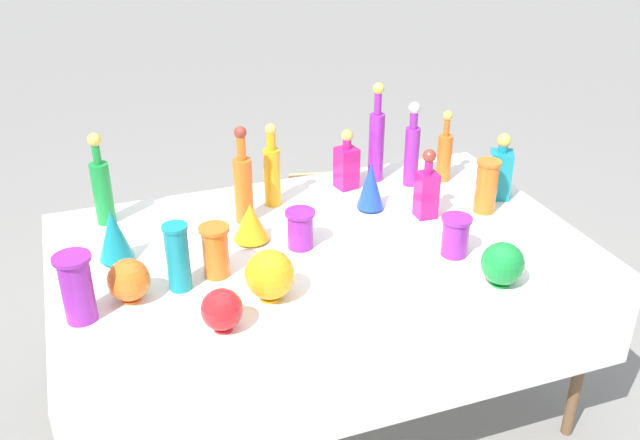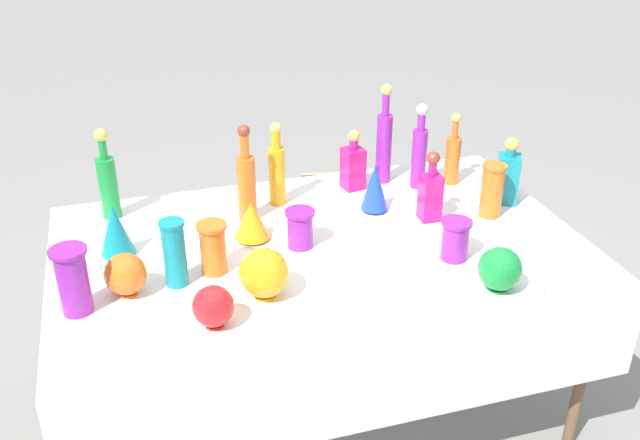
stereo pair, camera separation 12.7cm
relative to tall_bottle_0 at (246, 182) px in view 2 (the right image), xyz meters
The scene contains 26 objects.
ground_plane 0.98m from the tall_bottle_0, 52.21° to the right, with size 40.00×40.00×0.00m, color gray.
display_table 0.43m from the tall_bottle_0, 55.99° to the right, with size 1.92×1.19×0.76m.
tall_bottle_0 is the anchor object (origin of this frame).
tall_bottle_1 0.54m from the tall_bottle_0, 161.55° to the left, with size 0.07×0.07×0.37m.
tall_bottle_2 0.66m from the tall_bottle_0, 16.00° to the left, with size 0.07×0.07×0.44m.
tall_bottle_3 0.91m from the tall_bottle_0, ahead, with size 0.06×0.06×0.32m.
tall_bottle_4 0.18m from the tall_bottle_0, 35.30° to the left, with size 0.07×0.07×0.35m.
tall_bottle_5 0.76m from the tall_bottle_0, ahead, with size 0.06×0.06×0.37m.
square_decanter_0 0.51m from the tall_bottle_0, 17.23° to the left, with size 0.10×0.10×0.26m.
square_decanter_1 1.05m from the tall_bottle_0, ahead, with size 0.12×0.12×0.28m.
square_decanter_2 0.71m from the tall_bottle_0, 16.90° to the right, with size 0.08×0.08×0.28m.
slender_vase_0 0.51m from the tall_bottle_0, 129.27° to the right, with size 0.08×0.08×0.23m.
slender_vase_1 0.31m from the tall_bottle_0, 62.56° to the right, with size 0.11×0.11×0.14m.
slender_vase_2 0.82m from the tall_bottle_0, 38.40° to the right, with size 0.11×0.11×0.15m.
slender_vase_3 0.95m from the tall_bottle_0, 14.97° to the right, with size 0.10×0.10×0.22m.
slender_vase_4 0.40m from the tall_bottle_0, 118.15° to the right, with size 0.10×0.10×0.19m.
slender_vase_5 0.79m from the tall_bottle_0, 144.05° to the right, with size 0.12×0.12×0.22m.
fluted_vase_0 0.18m from the tall_bottle_0, 96.19° to the right, with size 0.13×0.13×0.15m.
fluted_vase_1 0.51m from the tall_bottle_0, ahead, with size 0.11×0.11×0.20m.
fluted_vase_2 0.52m from the tall_bottle_0, 164.16° to the right, with size 0.12×0.12×0.20m.
round_bowl_0 0.71m from the tall_bottle_0, 109.88° to the right, with size 0.13×0.13×0.14m.
round_bowl_1 0.56m from the tall_bottle_0, 95.92° to the right, with size 0.16×0.16×0.17m.
round_bowl_2 1.01m from the tall_bottle_0, 46.80° to the right, with size 0.14×0.14×0.15m.
round_bowl_3 0.64m from the tall_bottle_0, 139.66° to the right, with size 0.14×0.14×0.15m.
price_tag_left 1.13m from the tall_bottle_0, 44.93° to the right, with size 0.05×0.01×0.04m, color white.
cardboard_box_behind_left 1.39m from the tall_bottle_0, 53.80° to the left, with size 0.47×0.38×0.44m.
Camera 2 is at (-0.65, -2.18, 2.06)m, focal length 40.00 mm.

